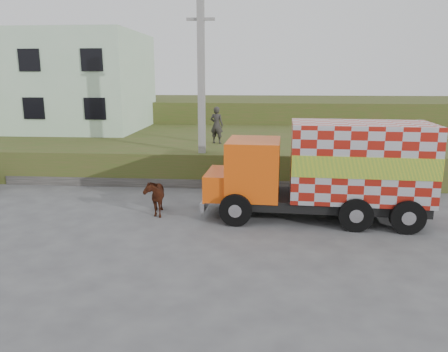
# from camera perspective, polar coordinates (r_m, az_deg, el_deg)

# --- Properties ---
(ground) EXTENTS (120.00, 120.00, 0.00)m
(ground) POSITION_cam_1_polar(r_m,az_deg,el_deg) (15.48, -1.33, -5.45)
(ground) COLOR #474749
(ground) RESTS_ON ground
(embankment) EXTENTS (40.00, 12.00, 1.50)m
(embankment) POSITION_cam_1_polar(r_m,az_deg,el_deg) (25.00, 1.03, 3.48)
(embankment) COLOR #38501A
(embankment) RESTS_ON ground
(embankment_far) EXTENTS (40.00, 12.00, 3.00)m
(embankment_far) POSITION_cam_1_polar(r_m,az_deg,el_deg) (36.79, 2.23, 7.75)
(embankment_far) COLOR #38501A
(embankment_far) RESTS_ON ground
(retaining_strip) EXTENTS (16.00, 0.50, 0.40)m
(retaining_strip) POSITION_cam_1_polar(r_m,az_deg,el_deg) (19.70, -5.86, -0.84)
(retaining_strip) COLOR #595651
(retaining_strip) RESTS_ON ground
(building) EXTENTS (10.00, 8.00, 6.00)m
(building) POSITION_cam_1_polar(r_m,az_deg,el_deg) (30.32, -20.23, 11.51)
(building) COLOR #BDDDBC
(building) RESTS_ON embankment
(utility_pole) EXTENTS (1.20, 0.30, 8.00)m
(utility_pole) POSITION_cam_1_polar(r_m,az_deg,el_deg) (19.38, -2.96, 10.57)
(utility_pole) COLOR gray
(utility_pole) RESTS_ON ground
(cargo_truck) EXTENTS (7.70, 3.00, 3.38)m
(cargo_truck) POSITION_cam_1_polar(r_m,az_deg,el_deg) (15.35, 13.45, 0.77)
(cargo_truck) COLOR black
(cargo_truck) RESTS_ON ground
(cow) EXTENTS (1.07, 1.72, 1.35)m
(cow) POSITION_cam_1_polar(r_m,az_deg,el_deg) (15.94, -9.12, -2.53)
(cow) COLOR black
(cow) RESTS_ON ground
(pedestrian) EXTENTS (0.78, 0.62, 1.87)m
(pedestrian) POSITION_cam_1_polar(r_m,az_deg,el_deg) (22.26, -0.96, 6.67)
(pedestrian) COLOR #2A2725
(pedestrian) RESTS_ON embankment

